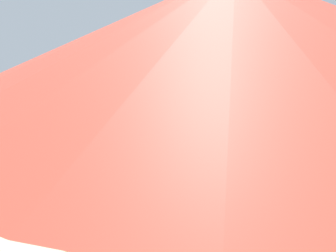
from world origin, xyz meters
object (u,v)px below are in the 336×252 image
(lounger_fourth_shoreside, at_px, (147,136))
(person_walking_far, at_px, (8,125))
(person_walking_mid, at_px, (43,104))
(umbrella_third, at_px, (148,61))
(umbrella_fourth, at_px, (125,60))
(lounger_fourth_inland, at_px, (155,163))
(lounger_farthest_inland, at_px, (151,130))
(cooler_box, at_px, (302,170))
(beach_ball, at_px, (160,108))
(lounger_farthest_shoreside, at_px, (139,116))
(umbrella_second, at_px, (233,37))
(lounger_third_shoreside, at_px, (179,174))
(umbrella_farthest, at_px, (122,61))
(lounger_third_inland, at_px, (215,249))

(lounger_fourth_shoreside, relative_size, person_walking_far, 0.79)
(person_walking_mid, bearing_deg, umbrella_third, 76.64)
(umbrella_fourth, height_order, person_walking_far, umbrella_fourth)
(lounger_fourth_inland, xyz_separation_m, lounger_farthest_inland, (0.40, 3.20, -0.06))
(umbrella_fourth, bearing_deg, cooler_box, -25.38)
(person_walking_mid, relative_size, beach_ball, 5.41)
(lounger_fourth_shoreside, height_order, beach_ball, lounger_fourth_shoreside)
(lounger_fourth_shoreside, distance_m, lounger_farthest_shoreside, 2.99)
(umbrella_second, bearing_deg, lounger_fourth_inland, 84.72)
(lounger_third_shoreside, xyz_separation_m, umbrella_farthest, (-0.67, 5.11, 1.98))
(lounger_third_shoreside, distance_m, person_walking_mid, 5.90)
(lounger_farthest_inland, distance_m, person_walking_mid, 3.45)
(lounger_third_shoreside, height_order, beach_ball, lounger_third_shoreside)
(lounger_third_shoreside, xyz_separation_m, lounger_farthest_shoreside, (-0.06, 6.01, -0.01))
(lounger_fourth_inland, bearing_deg, umbrella_fourth, 105.46)
(lounger_third_shoreside, bearing_deg, umbrella_third, -124.93)
(lounger_third_shoreside, height_order, umbrella_farthest, umbrella_farthest)
(umbrella_third, relative_size, lounger_third_inland, 1.92)
(lounger_third_shoreside, bearing_deg, person_walking_mid, 118.34)
(cooler_box, height_order, beach_ball, cooler_box)
(umbrella_second, height_order, cooler_box, umbrella_second)
(person_walking_far, bearing_deg, umbrella_third, -134.04)
(lounger_fourth_shoreside, bearing_deg, person_walking_mid, 144.94)
(person_walking_mid, bearing_deg, person_walking_far, 50.46)
(umbrella_second, height_order, lounger_third_shoreside, umbrella_second)
(lounger_fourth_inland, distance_m, lounger_farthest_shoreside, 5.29)
(lounger_fourth_inland, xyz_separation_m, cooler_box, (3.02, -0.67, -0.14))
(person_walking_far, distance_m, cooler_box, 6.42)
(umbrella_fourth, height_order, lounger_fourth_shoreside, umbrella_fourth)
(lounger_fourth_inland, bearing_deg, cooler_box, -23.50)
(lounger_fourth_shoreside, height_order, umbrella_farthest, umbrella_farthest)
(umbrella_third, xyz_separation_m, umbrella_fourth, (-0.08, 2.99, -0.08))
(umbrella_farthest, bearing_deg, lounger_fourth_inland, -85.48)
(person_walking_far, bearing_deg, lounger_third_shoreside, -113.20)
(beach_ball, bearing_deg, person_walking_far, -125.55)
(umbrella_fourth, distance_m, lounger_farthest_shoreside, 4.83)
(lounger_third_inland, relative_size, lounger_fourth_inland, 0.96)
(lounger_farthest_inland, bearing_deg, umbrella_second, -108.60)
(lounger_third_inland, distance_m, lounger_fourth_inland, 3.16)
(person_walking_mid, bearing_deg, lounger_farthest_shoreside, 164.71)
(lounger_fourth_shoreside, height_order, lounger_farthest_shoreside, lounger_fourth_shoreside)
(umbrella_farthest, relative_size, beach_ball, 8.51)
(lounger_farthest_inland, bearing_deg, lounger_farthest_shoreside, 81.10)
(lounger_third_inland, bearing_deg, cooler_box, 34.44)
(lounger_farthest_shoreside, relative_size, cooler_box, 2.35)
(umbrella_fourth, bearing_deg, lounger_farthest_inland, 67.66)
(person_walking_far, bearing_deg, umbrella_second, -151.51)
(umbrella_farthest, relative_size, lounger_farthest_inland, 1.88)
(umbrella_third, height_order, lounger_farthest_inland, umbrella_third)
(umbrella_fourth, height_order, lounger_farthest_inland, umbrella_fourth)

